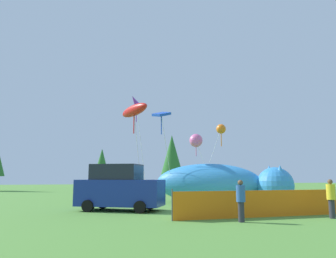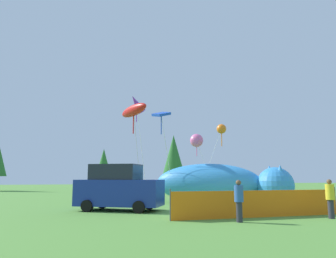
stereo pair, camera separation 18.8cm
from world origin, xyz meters
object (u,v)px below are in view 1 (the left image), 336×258
folding_chair (257,201)px  spectator_in_blue_shirt (241,199)px  inflatable_cat (219,185)px  spectator_in_yellow_shirt (331,197)px  kite_pink_octopus (196,141)px  kite_orange_flower (221,129)px  kite_blue_box (162,116)px  kite_purple_delta (136,104)px  parked_car (120,188)px  kite_red_lizard (134,111)px

folding_chair → spectator_in_blue_shirt: bearing=179.4°
inflatable_cat → spectator_in_yellow_shirt: 8.43m
folding_chair → spectator_in_yellow_shirt: bearing=-118.5°
kite_pink_octopus → kite_orange_flower: 3.32m
spectator_in_blue_shirt → kite_blue_box: (-0.80, 8.50, 4.69)m
inflatable_cat → kite_blue_box: bearing=-150.2°
kite_pink_octopus → kite_orange_flower: kite_orange_flower is taller
kite_blue_box → kite_purple_delta: size_ratio=0.79×
parked_car → spectator_in_blue_shirt: (3.81, -5.45, -0.25)m
kite_pink_octopus → kite_purple_delta: (-5.60, -2.91, 2.11)m
inflatable_cat → kite_blue_box: size_ratio=1.40×
parked_car → spectator_in_yellow_shirt: size_ratio=2.90×
spectator_in_blue_shirt → kite_pink_octopus: bearing=75.3°
kite_pink_octopus → spectator_in_blue_shirt: bearing=-104.7°
parked_car → spectator_in_yellow_shirt: parked_car is taller
inflatable_cat → kite_red_lizard: size_ratio=1.44×
parked_car → kite_red_lizard: (0.84, 0.89, 4.22)m
spectator_in_yellow_shirt → kite_purple_delta: kite_purple_delta is taller
parked_car → folding_chair: bearing=10.2°
spectator_in_blue_shirt → kite_blue_box: bearing=95.4°
inflatable_cat → kite_orange_flower: (1.34, 2.38, 4.01)m
inflatable_cat → kite_orange_flower: size_ratio=1.48×
folding_chair → kite_orange_flower: bearing=25.7°
spectator_in_blue_shirt → kite_purple_delta: 12.58m
parked_car → kite_pink_octopus: kite_pink_octopus is taller
inflatable_cat → kite_pink_octopus: kite_pink_octopus is taller
folding_chair → spectator_in_blue_shirt: size_ratio=0.55×
kite_red_lizard → folding_chair: bearing=-28.4°
spectator_in_blue_shirt → kite_orange_flower: 12.31m
kite_blue_box → inflatable_cat: bearing=-3.3°
inflatable_cat → kite_pink_octopus: (0.60, 5.57, 3.47)m
parked_car → spectator_in_yellow_shirt: (7.92, -5.53, -0.24)m
inflatable_cat → kite_blue_box: 5.82m
kite_purple_delta → kite_orange_flower: kite_purple_delta is taller
parked_car → inflatable_cat: bearing=51.0°
folding_chair → inflatable_cat: size_ratio=0.10×
kite_blue_box → spectator_in_blue_shirt: bearing=-84.6°
parked_car → kite_purple_delta: bearing=100.0°
folding_chair → spectator_in_yellow_shirt: (1.42, -3.36, 0.36)m
parked_car → kite_pink_octopus: 11.76m
spectator_in_blue_shirt → spectator_in_yellow_shirt: (4.11, -0.08, 0.01)m
parked_car → spectator_in_blue_shirt: 6.66m
spectator_in_yellow_shirt → folding_chair: bearing=112.8°
folding_chair → inflatable_cat: 5.05m
parked_car → kite_pink_octopus: (7.45, 8.39, 3.53)m
inflatable_cat → parked_car: bearing=-124.5°
parked_car → kite_orange_flower: (8.20, 5.20, 4.06)m
spectator_in_blue_shirt → kite_red_lizard: bearing=115.1°
kite_purple_delta → kite_orange_flower: (6.35, -0.28, -1.57)m
spectator_in_blue_shirt → kite_purple_delta: kite_purple_delta is taller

